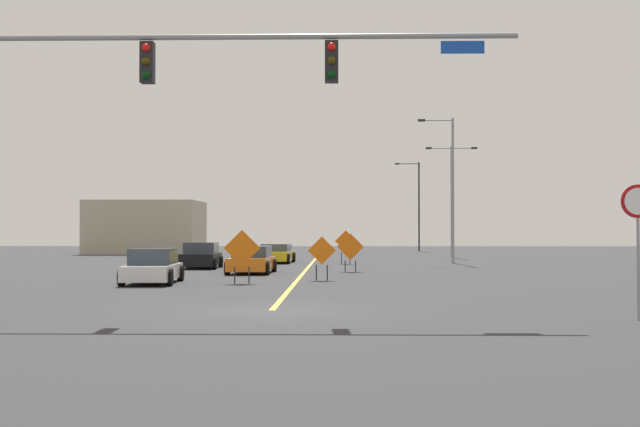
% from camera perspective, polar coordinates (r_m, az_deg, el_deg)
% --- Properties ---
extents(ground, '(178.10, 178.10, 0.00)m').
position_cam_1_polar(ground, '(20.91, -3.35, -6.71)').
color(ground, '#2D2D30').
extents(road_centre_stripe, '(0.16, 98.95, 0.01)m').
position_cam_1_polar(road_centre_stripe, '(70.27, -0.07, -2.86)').
color(road_centre_stripe, yellow).
rests_on(road_centre_stripe, ground).
extents(traffic_signal_assembly, '(14.18, 0.44, 7.46)m').
position_cam_1_polar(traffic_signal_assembly, '(21.60, -11.82, 8.46)').
color(traffic_signal_assembly, gray).
rests_on(traffic_signal_assembly, ground).
extents(stop_sign, '(0.76, 0.07, 3.05)m').
position_cam_1_polar(stop_sign, '(19.81, 21.15, -0.74)').
color(stop_sign, gray).
rests_on(stop_sign, ground).
extents(street_lamp_far_right, '(2.24, 0.24, 9.07)m').
position_cam_1_polar(street_lamp_far_right, '(51.95, 9.01, 2.09)').
color(street_lamp_far_right, gray).
rests_on(street_lamp_far_right, ground).
extents(street_lamp_mid_right, '(3.89, 0.24, 8.44)m').
position_cam_1_polar(street_lamp_mid_right, '(63.07, 9.10, 1.52)').
color(street_lamp_mid_right, gray).
rests_on(street_lamp_mid_right, ground).
extents(street_lamp_near_right, '(2.48, 0.24, 8.87)m').
position_cam_1_polar(street_lamp_near_right, '(82.49, 6.74, 0.81)').
color(street_lamp_near_right, black).
rests_on(street_lamp_near_right, ground).
extents(construction_sign_right_shoulder, '(1.40, 0.17, 2.05)m').
position_cam_1_polar(construction_sign_right_shoulder, '(31.73, -5.42, -2.53)').
color(construction_sign_right_shoulder, orange).
rests_on(construction_sign_right_shoulder, ground).
extents(construction_sign_left_shoulder, '(1.32, 0.12, 2.05)m').
position_cam_1_polar(construction_sign_left_shoulder, '(50.39, 1.79, -2.03)').
color(construction_sign_left_shoulder, orange).
rests_on(construction_sign_left_shoulder, ground).
extents(construction_sign_median_near, '(1.15, 0.13, 1.79)m').
position_cam_1_polar(construction_sign_median_near, '(33.51, 0.12, -2.73)').
color(construction_sign_median_near, orange).
rests_on(construction_sign_median_near, ground).
extents(construction_sign_right_lane, '(1.32, 0.07, 1.89)m').
position_cam_1_polar(construction_sign_right_lane, '(40.55, 2.12, -2.41)').
color(construction_sign_right_lane, orange).
rests_on(construction_sign_right_lane, ground).
extents(car_orange_mid, '(2.14, 4.37, 1.29)m').
position_cam_1_polar(car_orange_mid, '(39.24, -4.75, -3.24)').
color(car_orange_mid, orange).
rests_on(car_orange_mid, ground).
extents(car_black_approaching, '(2.11, 3.94, 1.40)m').
position_cam_1_polar(car_black_approaching, '(44.76, -8.25, -2.93)').
color(car_black_approaching, black).
rests_on(car_black_approaching, ground).
extents(car_white_distant, '(2.14, 4.41, 1.33)m').
position_cam_1_polar(car_white_distant, '(32.16, -11.49, -3.64)').
color(car_white_distant, white).
rests_on(car_white_distant, ground).
extents(car_yellow_near, '(2.27, 4.45, 1.19)m').
position_cam_1_polar(car_yellow_near, '(51.82, -3.05, -2.79)').
color(car_yellow_near, gold).
rests_on(car_yellow_near, ground).
extents(roadside_building_west, '(9.61, 7.74, 4.68)m').
position_cam_1_polar(roadside_building_west, '(75.34, -11.93, -0.94)').
color(roadside_building_west, '#B2A893').
rests_on(roadside_building_west, ground).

